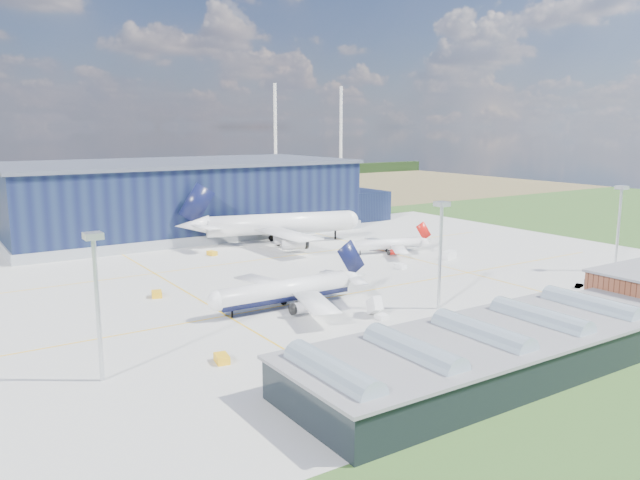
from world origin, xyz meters
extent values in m
plane|color=#2F521F|center=(0.00, 0.00, 0.00)|extent=(600.00, 600.00, 0.00)
cube|color=#ABABA6|center=(0.00, 10.00, 0.03)|extent=(220.00, 160.00, 0.06)
cube|color=yellow|center=(0.00, -10.00, 0.07)|extent=(180.00, 0.40, 0.02)
cube|color=yellow|center=(0.00, 35.00, 0.07)|extent=(180.00, 0.40, 0.02)
cube|color=yellow|center=(-30.00, 10.00, 0.07)|extent=(0.40, 120.00, 0.02)
cube|color=yellow|center=(40.00, 10.00, 0.07)|extent=(0.40, 120.00, 0.02)
cube|color=olive|center=(0.00, 220.00, 0.00)|extent=(600.00, 220.00, 0.01)
cube|color=black|center=(0.00, 300.00, 4.00)|extent=(600.00, 8.00, 8.00)
cylinder|color=white|center=(150.00, 290.00, 35.00)|extent=(2.40, 2.40, 70.00)
cylinder|color=white|center=(210.00, 290.00, 35.00)|extent=(2.40, 2.40, 70.00)
cube|color=#101737|center=(0.00, 95.00, 12.50)|extent=(120.00, 60.00, 25.00)
cube|color=#90969E|center=(0.00, 95.00, 1.60)|extent=(121.00, 61.00, 3.20)
cube|color=#505665|center=(0.00, 95.00, 25.50)|extent=(122.00, 62.00, 1.20)
cube|color=#101737|center=(72.00, 90.00, 6.00)|extent=(24.00, 30.00, 12.00)
cube|color=black|center=(-10.00, -60.00, 3.00)|extent=(65.00, 22.00, 6.00)
cube|color=slate|center=(-10.00, -60.00, 6.20)|extent=(66.00, 23.00, 0.50)
cube|color=slate|center=(30.00, -60.00, 3.00)|extent=(10.00, 18.00, 6.00)
cylinder|color=#8FA3B1|center=(-38.00, -60.00, 6.40)|extent=(4.40, 18.00, 4.40)
cylinder|color=#8FA3B1|center=(-24.00, -60.00, 6.40)|extent=(4.40, 18.00, 4.40)
cylinder|color=#8FA3B1|center=(-10.00, -60.00, 6.40)|extent=(4.40, 18.00, 4.40)
cylinder|color=#8FA3B1|center=(4.00, -60.00, 6.40)|extent=(4.40, 18.00, 4.40)
cylinder|color=#8FA3B1|center=(18.00, -60.00, 6.40)|extent=(4.40, 18.00, 4.40)
cylinder|color=silver|center=(-60.00, -30.00, 11.00)|extent=(0.70, 0.70, 22.00)
cube|color=silver|center=(-60.00, -30.00, 22.50)|extent=(2.60, 2.60, 1.00)
cylinder|color=silver|center=(10.00, -30.00, 11.00)|extent=(0.70, 0.70, 22.00)
cube|color=silver|center=(10.00, -30.00, 22.50)|extent=(2.60, 2.60, 1.00)
cylinder|color=silver|center=(75.00, -30.00, 11.00)|extent=(0.70, 0.70, 22.00)
cube|color=silver|center=(75.00, -30.00, 22.50)|extent=(2.60, 2.60, 1.00)
cube|color=yellow|center=(-41.63, -33.17, 0.70)|extent=(2.61, 3.67, 1.40)
cube|color=yellow|center=(-37.22, 11.88, 0.72)|extent=(3.03, 3.79, 1.43)
cube|color=white|center=(48.58, 5.77, 1.17)|extent=(5.84, 3.96, 2.34)
cube|color=white|center=(28.27, 3.72, 0.68)|extent=(2.27, 3.26, 1.36)
cube|color=yellow|center=(-7.63, 48.57, 0.69)|extent=(2.54, 3.47, 1.38)
cube|color=white|center=(-4.70, -26.64, 1.46)|extent=(2.98, 4.88, 2.92)
imported|color=#99999E|center=(10.53, -48.00, 0.61)|extent=(3.67, 1.69, 1.22)
imported|color=#99999E|center=(50.96, -35.63, 0.53)|extent=(3.43, 1.99, 1.07)
camera|label=1|loc=(-81.50, -123.26, 38.18)|focal=35.00mm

